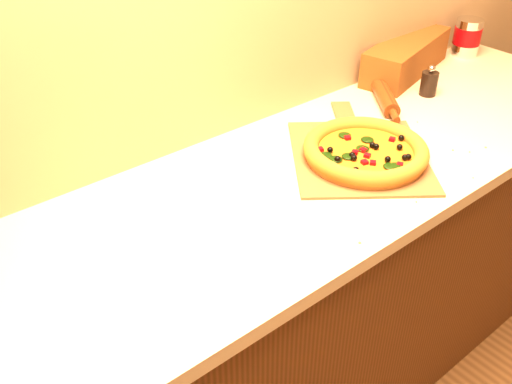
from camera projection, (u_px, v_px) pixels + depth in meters
name	position (u px, v px, depth m)	size (l,w,h in m)	color
cabinet	(259.00, 322.00, 1.73)	(2.80, 0.65, 0.86)	#43290E
countertop	(260.00, 202.00, 1.48)	(2.84, 0.68, 0.04)	beige
pizza_peel	(358.00, 153.00, 1.63)	(0.55, 0.57, 0.01)	brown
pizza	(365.00, 151.00, 1.59)	(0.35, 0.35, 0.05)	#B16E2C
pepper_grinder	(429.00, 83.00, 1.95)	(0.06, 0.06, 0.11)	black
rolling_pin	(384.00, 94.00, 1.91)	(0.25, 0.32, 0.05)	#511F0D
coffee_canister	(467.00, 37.00, 2.24)	(0.11, 0.11, 0.14)	silver
bread_bag	(406.00, 56.00, 2.10)	(0.46, 0.15, 0.13)	brown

